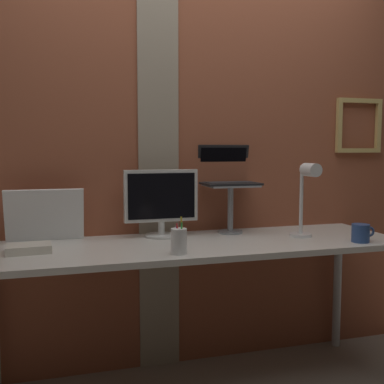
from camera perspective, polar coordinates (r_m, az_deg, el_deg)
brick_wall_back at (r=2.70m, az=-0.56°, el=4.84°), size 3.03×0.16×2.46m
desk at (r=2.38m, az=0.69°, el=-8.01°), size 2.14×0.65×0.78m
monitor at (r=2.49m, az=-3.84°, el=-0.93°), size 0.40×0.18×0.36m
laptop_stand at (r=2.61m, az=4.78°, el=-1.10°), size 0.28×0.22×0.28m
laptop at (r=2.66m, az=4.30°, el=2.34°), size 0.31×0.26×0.22m
whiteboard_panel at (r=2.48m, az=-17.76°, el=-2.78°), size 0.39×0.10×0.28m
desk_lamp at (r=2.52m, az=13.98°, el=0.05°), size 0.12×0.20×0.40m
pen_cup at (r=2.10m, az=-1.63°, el=-6.09°), size 0.07×0.07×0.17m
coffee_mug at (r=2.52m, az=20.17°, el=-4.79°), size 0.13×0.09×0.09m
paper_clutter_stack at (r=2.26m, az=-19.56°, el=-6.60°), size 0.21×0.15×0.04m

